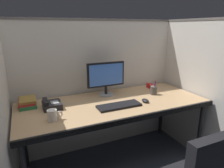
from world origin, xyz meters
TOP-DOWN VIEW (x-y plane):
  - cubicle_partition_rear at (0.00, 0.74)m, footprint 2.21×0.06m
  - cubicle_partition_left at (-0.99, 0.20)m, footprint 0.06×1.41m
  - cubicle_partition_right at (0.99, 0.20)m, footprint 0.06×1.41m
  - desk at (0.00, 0.29)m, footprint 1.90×0.80m
  - monitor_center at (0.01, 0.54)m, footprint 0.43×0.17m
  - keyboard_main at (-0.01, 0.17)m, footprint 0.43×0.15m
  - computer_mouse at (0.29, 0.17)m, footprint 0.06×0.10m
  - desk_phone at (-0.61, 0.40)m, footprint 0.17×0.19m
  - red_stapler at (0.62, 0.53)m, footprint 0.04×0.15m
  - pen_cup at (0.51, 0.34)m, footprint 0.08×0.08m
  - coffee_mug at (-0.64, 0.12)m, footprint 0.13×0.08m
  - book_stack at (-0.81, 0.54)m, footprint 0.16×0.22m

SIDE VIEW (x-z plane):
  - desk at x=0.00m, z-range 0.32..1.06m
  - keyboard_main at x=-0.01m, z-range 0.74..0.76m
  - computer_mouse at x=0.29m, z-range 0.74..0.77m
  - red_stapler at x=0.62m, z-range 0.74..0.80m
  - desk_phone at x=-0.61m, z-range 0.73..0.82m
  - book_stack at x=-0.81m, z-range 0.74..0.82m
  - coffee_mug at x=-0.64m, z-range 0.74..0.84m
  - pen_cup at x=0.51m, z-range 0.71..0.87m
  - cubicle_partition_rear at x=0.00m, z-range 0.00..1.58m
  - cubicle_partition_left at x=-0.99m, z-range 0.00..1.58m
  - cubicle_partition_right at x=0.99m, z-range 0.00..1.58m
  - monitor_center at x=0.01m, z-range 0.77..1.14m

